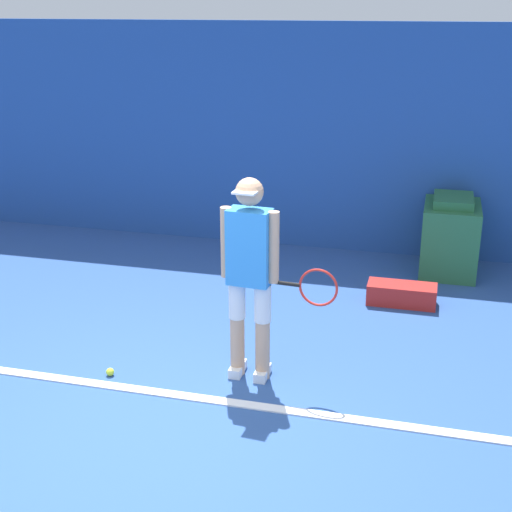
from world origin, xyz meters
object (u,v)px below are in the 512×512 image
at_px(tennis_player, 251,270).
at_px(tennis_ball, 110,372).
at_px(equipment_bag, 402,294).
at_px(covered_chair, 450,236).

height_order(tennis_player, tennis_ball, tennis_player).
distance_m(tennis_player, equipment_bag, 2.31).
height_order(covered_chair, equipment_bag, covered_chair).
relative_size(tennis_player, equipment_bag, 2.42).
relative_size(tennis_player, tennis_ball, 24.91).
relative_size(covered_chair, equipment_bag, 1.28).
xyz_separation_m(tennis_ball, equipment_bag, (2.26, 2.14, 0.07)).
xyz_separation_m(tennis_player, covered_chair, (1.57, 2.93, -0.52)).
height_order(tennis_ball, covered_chair, covered_chair).
bearing_deg(equipment_bag, tennis_player, -121.26).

